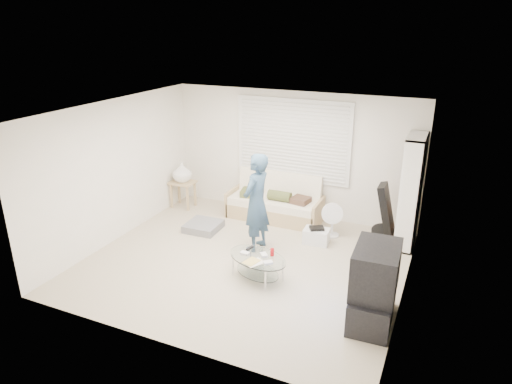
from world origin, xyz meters
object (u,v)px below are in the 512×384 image
at_px(futon_sofa, 275,204).
at_px(bookshelf, 411,192).
at_px(tv_unit, 374,286).
at_px(coffee_table, 258,261).

xyz_separation_m(futon_sofa, bookshelf, (2.53, -0.12, 0.69)).
relative_size(tv_unit, coffee_table, 0.94).
relative_size(bookshelf, coffee_table, 1.72).
bearing_deg(tv_unit, futon_sofa, 132.73).
distance_m(bookshelf, coffee_table, 2.95).
bearing_deg(futon_sofa, bookshelf, -2.73).
bearing_deg(bookshelf, futon_sofa, 177.27).
bearing_deg(bookshelf, coffee_table, -131.90).
relative_size(futon_sofa, bookshelf, 0.95).
xyz_separation_m(bookshelf, tv_unit, (-0.13, -2.49, -0.46)).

